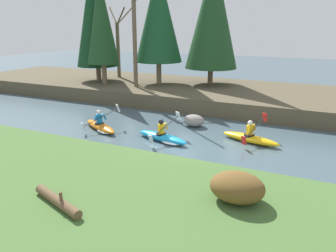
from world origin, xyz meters
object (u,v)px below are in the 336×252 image
(kayaker_middle, at_px, (164,137))
(kayaker_lead, at_px, (251,138))
(driftwood_log, at_px, (58,201))
(kayaker_trailing, at_px, (101,126))
(boulder_midstream, at_px, (194,121))

(kayaker_middle, bearing_deg, kayaker_lead, 37.33)
(kayaker_lead, height_order, driftwood_log, kayaker_lead)
(kayaker_lead, relative_size, kayaker_middle, 1.00)
(kayaker_middle, relative_size, kayaker_trailing, 1.04)
(kayaker_trailing, bearing_deg, kayaker_lead, 38.11)
(kayaker_trailing, xyz_separation_m, driftwood_log, (4.04, -7.28, 0.63))
(driftwood_log, bearing_deg, kayaker_lead, 89.07)
(driftwood_log, bearing_deg, boulder_midstream, 109.12)
(boulder_midstream, bearing_deg, driftwood_log, -89.37)
(kayaker_middle, xyz_separation_m, driftwood_log, (0.51, -7.13, 0.63))
(kayaker_lead, distance_m, driftwood_log, 9.19)
(kayaker_middle, relative_size, boulder_midstream, 2.55)
(kayaker_middle, distance_m, kayaker_trailing, 3.54)
(kayaker_trailing, height_order, boulder_midstream, kayaker_trailing)
(kayaker_lead, xyz_separation_m, kayaker_trailing, (-7.09, -1.37, -0.02))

